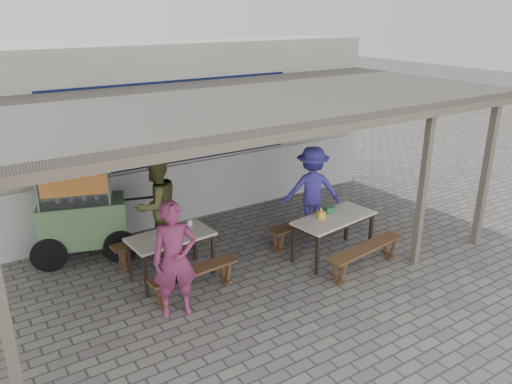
{
  "coord_description": "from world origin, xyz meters",
  "views": [
    {
      "loc": [
        -4.09,
        -5.82,
        4.1
      ],
      "look_at": [
        0.28,
        0.9,
        1.16
      ],
      "focal_mm": 35.0,
      "sensor_mm": 36.0,
      "label": 1
    }
  ],
  "objects": [
    {
      "name": "warung_roof",
      "position": [
        0.02,
        0.9,
        2.71
      ],
      "size": [
        9.0,
        4.21,
        2.81
      ],
      "color": "#514C46",
      "rests_on": "ground"
    },
    {
      "name": "bench_left_street",
      "position": [
        -1.28,
        0.2,
        0.34
      ],
      "size": [
        1.43,
        0.38,
        0.45
      ],
      "rotation": [
        0.0,
        0.0,
        0.07
      ],
      "color": "brown",
      "rests_on": "ground"
    },
    {
      "name": "vendor_cart",
      "position": [
        -2.31,
        2.39,
        0.89
      ],
      "size": [
        2.11,
        1.22,
        1.64
      ],
      "rotation": [
        0.0,
        0.0,
        -0.3
      ],
      "color": "#68875A",
      "rests_on": "ground"
    },
    {
      "name": "donation_box",
      "position": [
        1.39,
        0.24,
        0.8
      ],
      "size": [
        0.19,
        0.14,
        0.11
      ],
      "primitive_type": "cube",
      "rotation": [
        0.0,
        0.0,
        -0.22
      ],
      "color": "#2E6840",
      "rests_on": "table_right"
    },
    {
      "name": "ground",
      "position": [
        0.0,
        0.0,
        0.0
      ],
      "size": [
        60.0,
        60.0,
        0.0
      ],
      "primitive_type": "plane",
      "color": "slate",
      "rests_on": "ground"
    },
    {
      "name": "bench_right_street",
      "position": [
        1.43,
        -0.64,
        0.34
      ],
      "size": [
        1.64,
        0.49,
        0.45
      ],
      "rotation": [
        0.0,
        0.0,
        0.13
      ],
      "color": "brown",
      "rests_on": "ground"
    },
    {
      "name": "table_right",
      "position": [
        1.34,
        0.06,
        0.67
      ],
      "size": [
        1.59,
        0.86,
        0.75
      ],
      "rotation": [
        0.0,
        0.0,
        0.13
      ],
      "color": "beige",
      "rests_on": "ground"
    },
    {
      "name": "bench_left_wall",
      "position": [
        -1.38,
        1.61,
        0.34
      ],
      "size": [
        1.43,
        0.38,
        0.45
      ],
      "rotation": [
        0.0,
        0.0,
        0.07
      ],
      "color": "brown",
      "rests_on": "ground"
    },
    {
      "name": "tissue_box",
      "position": [
        1.12,
        0.16,
        0.81
      ],
      "size": [
        0.14,
        0.14,
        0.12
      ],
      "primitive_type": "cube",
      "rotation": [
        0.0,
        0.0,
        -0.25
      ],
      "color": "yellow",
      "rests_on": "table_right"
    },
    {
      "name": "back_wall",
      "position": [
        -0.0,
        3.58,
        1.72
      ],
      "size": [
        9.0,
        1.28,
        3.5
      ],
      "color": "beige",
      "rests_on": "ground"
    },
    {
      "name": "patron_right_table",
      "position": [
        1.73,
        1.16,
        0.84
      ],
      "size": [
        1.26,
        1.07,
        1.69
      ],
      "primitive_type": "imported",
      "rotation": [
        0.0,
        0.0,
        2.64
      ],
      "color": "#443AAC",
      "rests_on": "ground"
    },
    {
      "name": "patron_street_side",
      "position": [
        -1.68,
        -0.05,
        0.85
      ],
      "size": [
        0.71,
        0.56,
        1.7
      ],
      "primitive_type": "imported",
      "rotation": [
        0.0,
        0.0,
        -0.28
      ],
      "color": "#822E57",
      "rests_on": "ground"
    },
    {
      "name": "condiment_jar",
      "position": [
        -0.9,
        1.1,
        0.8
      ],
      "size": [
        0.09,
        0.09,
        0.1
      ],
      "primitive_type": "cylinder",
      "color": "silver",
      "rests_on": "table_left"
    },
    {
      "name": "condiment_bowl",
      "position": [
        -1.42,
        1.03,
        0.78
      ],
      "size": [
        0.28,
        0.28,
        0.05
      ],
      "primitive_type": "imported",
      "rotation": [
        0.0,
        0.0,
        -0.38
      ],
      "color": "silver",
      "rests_on": "table_left"
    },
    {
      "name": "table_left",
      "position": [
        -1.33,
        0.9,
        0.67
      ],
      "size": [
        1.36,
        0.8,
        0.75
      ],
      "rotation": [
        0.0,
        0.0,
        0.07
      ],
      "color": "beige",
      "rests_on": "ground"
    },
    {
      "name": "patron_wall_side",
      "position": [
        -1.14,
        1.89,
        0.88
      ],
      "size": [
        1.02,
        0.9,
        1.77
      ],
      "primitive_type": "imported",
      "rotation": [
        0.0,
        0.0,
        3.44
      ],
      "color": "brown",
      "rests_on": "ground"
    },
    {
      "name": "bench_right_wall",
      "position": [
        1.25,
        0.76,
        0.34
      ],
      "size": [
        1.64,
        0.49,
        0.45
      ],
      "rotation": [
        0.0,
        0.0,
        0.13
      ],
      "color": "brown",
      "rests_on": "ground"
    }
  ]
}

